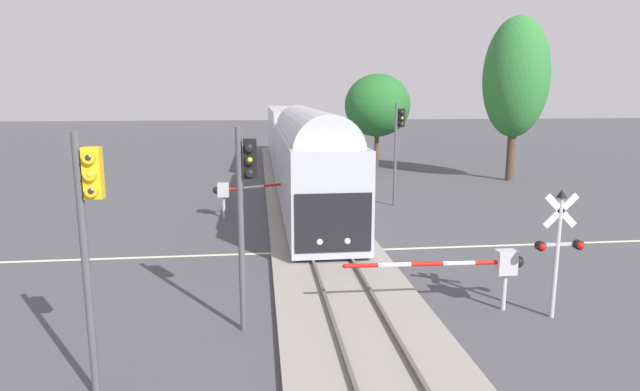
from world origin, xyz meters
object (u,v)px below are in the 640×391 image
traffic_signal_near_left (89,225)px  traffic_signal_far_side (398,138)px  crossing_signal_mast (559,241)px  traffic_signal_median (245,197)px  crossing_gate_near (488,265)px  maple_right_background (516,78)px  commuter_train (296,143)px  elm_centre_background (377,106)px  crossing_gate_far (236,190)px

traffic_signal_near_left → traffic_signal_far_side: traffic_signal_far_side is taller
crossing_signal_mast → traffic_signal_median: 8.60m
crossing_gate_near → maple_right_background: 26.15m
commuter_train → crossing_signal_mast: (5.53, -24.12, -0.55)m
maple_right_background → elm_centre_background: (-8.35, 7.03, -2.05)m
traffic_signal_near_left → elm_centre_background: bearing=68.3°
commuter_train → maple_right_background: bearing=-2.9°
crossing_gate_far → maple_right_background: (19.36, 9.84, 5.88)m
traffic_signal_median → maple_right_background: 29.89m
elm_centre_background → crossing_gate_near: bearing=-96.4°
traffic_signal_near_left → traffic_signal_median: (2.97, 2.84, -0.07)m
traffic_signal_near_left → traffic_signal_far_side: size_ratio=0.96×
crossing_signal_mast → elm_centre_background: bearing=86.8°
traffic_signal_median → crossing_signal_mast: bearing=-1.1°
traffic_signal_near_left → traffic_signal_median: 4.11m
traffic_signal_far_side → maple_right_background: 13.54m
crossing_gate_near → traffic_signal_far_side: bearing=85.4°
crossing_gate_far → traffic_signal_far_side: 9.41m
crossing_gate_near → traffic_signal_near_left: 10.63m
crossing_signal_mast → maple_right_background: bearing=66.7°
traffic_signal_median → elm_centre_background: size_ratio=0.69×
traffic_signal_median → elm_centre_background: 31.90m
traffic_signal_near_left → maple_right_background: 33.93m
maple_right_background → elm_centre_background: maple_right_background is taller
commuter_train → traffic_signal_near_left: size_ratio=7.52×
crossing_signal_mast → maple_right_background: size_ratio=0.32×
crossing_gate_far → traffic_signal_median: size_ratio=1.05×
crossing_signal_mast → traffic_signal_near_left: (-11.46, -2.68, 1.44)m
traffic_signal_near_left → elm_centre_background: (13.14, 33.03, 1.58)m
traffic_signal_far_side → traffic_signal_near_left: bearing=-121.2°
crossing_gate_near → traffic_signal_far_side: 15.04m
commuter_train → traffic_signal_median: size_ratio=7.66×
crossing_gate_far → traffic_signal_median: traffic_signal_median is taller
crossing_gate_far → traffic_signal_near_left: size_ratio=1.03×
traffic_signal_median → traffic_signal_far_side: bearing=62.3°
crossing_gate_near → crossing_gate_far: 14.92m
traffic_signal_median → elm_centre_background: (10.16, 30.20, 1.64)m
crossing_gate_near → traffic_signal_near_left: bearing=-161.0°
crossing_gate_far → traffic_signal_near_left: 16.46m
crossing_signal_mast → traffic_signal_near_left: 11.86m
maple_right_background → elm_centre_background: 11.11m
crossing_gate_near → traffic_signal_median: bearing=-175.5°
elm_centre_background → traffic_signal_near_left: bearing=-111.7°
crossing_gate_near → traffic_signal_near_left: traffic_signal_near_left is taller
crossing_gate_far → traffic_signal_near_left: bearing=-97.5°
commuter_train → crossing_signal_mast: bearing=-77.1°
crossing_signal_mast → traffic_signal_median: (-8.49, 0.16, 1.38)m
crossing_gate_near → elm_centre_background: elm_centre_background is taller
elm_centre_background → commuter_train: bearing=-139.1°
crossing_gate_near → traffic_signal_far_side: traffic_signal_far_side is taller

